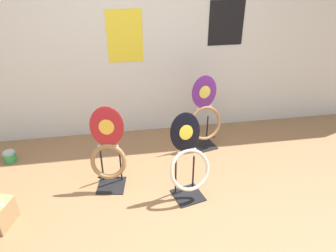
% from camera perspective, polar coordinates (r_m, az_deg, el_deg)
% --- Properties ---
extents(ground_plane, '(14.00, 14.00, 0.00)m').
position_cam_1_polar(ground_plane, '(2.97, -3.12, -19.72)').
color(ground_plane, '#8E6642').
extents(wall_back, '(8.00, 0.07, 2.60)m').
position_cam_1_polar(wall_back, '(3.99, -6.92, 15.74)').
color(wall_back, silver).
rests_on(wall_back, ground_plane).
extents(toilet_seat_display_crimson_swirl, '(0.39, 0.32, 0.88)m').
position_cam_1_polar(toilet_seat_display_crimson_swirl, '(3.30, -10.38, -4.41)').
color(toilet_seat_display_crimson_swirl, black).
rests_on(toilet_seat_display_crimson_swirl, ground_plane).
extents(toilet_seat_display_jazz_black, '(0.45, 0.36, 0.88)m').
position_cam_1_polar(toilet_seat_display_jazz_black, '(3.14, 3.55, -6.01)').
color(toilet_seat_display_jazz_black, black).
rests_on(toilet_seat_display_jazz_black, ground_plane).
extents(toilet_seat_display_purple_note, '(0.44, 0.34, 0.91)m').
position_cam_1_polar(toilet_seat_display_purple_note, '(3.93, 6.42, 1.51)').
color(toilet_seat_display_purple_note, black).
rests_on(toilet_seat_display_purple_note, ground_plane).
extents(paint_can, '(0.15, 0.15, 0.13)m').
position_cam_1_polar(paint_can, '(4.23, -25.88, -4.73)').
color(paint_can, '#2D8E4C').
rests_on(paint_can, ground_plane).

